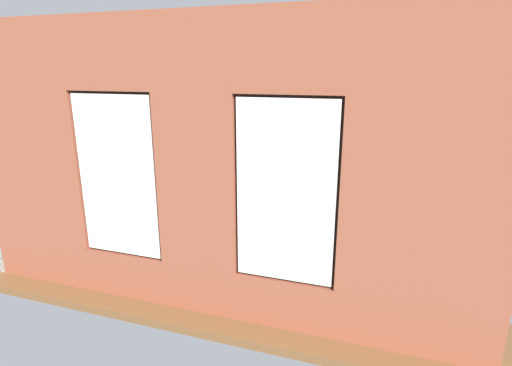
{
  "coord_description": "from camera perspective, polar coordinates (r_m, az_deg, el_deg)",
  "views": [
    {
      "loc": [
        -1.89,
        6.18,
        2.69
      ],
      "look_at": [
        0.04,
        0.4,
        0.96
      ],
      "focal_mm": 28.0,
      "sensor_mm": 36.0,
      "label": 1
    }
  ],
  "objects": [
    {
      "name": "coffee_table",
      "position": [
        6.72,
        -0.19,
        -4.36
      ],
      "size": [
        1.26,
        0.79,
        0.42
      ],
      "color": "tan",
      "rests_on": "ground_plane"
    },
    {
      "name": "couch_left",
      "position": [
        6.48,
        21.35,
        -6.62
      ],
      "size": [
        0.88,
        1.81,
        0.8
      ],
      "rotation": [
        0.0,
        0.0,
        1.57
      ],
      "color": "black",
      "rests_on": "ground_plane"
    },
    {
      "name": "media_console",
      "position": [
        7.81,
        -18.81,
        -3.03
      ],
      "size": [
        0.99,
        0.42,
        0.55
      ],
      "primitive_type": "cube",
      "color": "black",
      "rests_on": "ground_plane"
    },
    {
      "name": "couch_by_window",
      "position": [
        5.32,
        -5.81,
        -10.55
      ],
      "size": [
        1.89,
        0.87,
        0.8
      ],
      "color": "black",
      "rests_on": "ground_plane"
    },
    {
      "name": "potted_plant_between_couches",
      "position": [
        4.88,
        9.82,
        -9.53
      ],
      "size": [
        0.7,
        0.8,
        1.32
      ],
      "color": "#9E5638",
      "rests_on": "ground_plane"
    },
    {
      "name": "potted_plant_near_tv",
      "position": [
        6.7,
        -20.06,
        -3.74
      ],
      "size": [
        0.62,
        0.62,
        0.84
      ],
      "color": "beige",
      "rests_on": "ground_plane"
    },
    {
      "name": "table_plant_small",
      "position": [
        6.53,
        0.27,
        -3.38
      ],
      "size": [
        0.14,
        0.14,
        0.22
      ],
      "color": "brown",
      "rests_on": "coffee_table"
    },
    {
      "name": "potted_plant_foreground_right",
      "position": [
        9.34,
        -9.49,
        2.69
      ],
      "size": [
        0.87,
        1.06,
        1.46
      ],
      "color": "#9E5638",
      "rests_on": "ground_plane"
    },
    {
      "name": "potted_plant_by_left_couch",
      "position": [
        7.7,
        18.11,
        -1.78
      ],
      "size": [
        0.43,
        0.43,
        0.68
      ],
      "color": "#47423D",
      "rests_on": "ground_plane"
    },
    {
      "name": "brick_wall_with_windows",
      "position": [
        4.27,
        -8.5,
        1.23
      ],
      "size": [
        6.11,
        0.3,
        3.25
      ],
      "color": "#9E5138",
      "rests_on": "ground_plane"
    },
    {
      "name": "tv_flatscreen",
      "position": [
        7.64,
        -19.21,
        1.42
      ],
      "size": [
        1.07,
        0.2,
        0.7
      ],
      "color": "black",
      "rests_on": "media_console"
    },
    {
      "name": "ground_plane",
      "position": [
        7.02,
        1.34,
        -7.09
      ],
      "size": [
        6.71,
        5.77,
        0.1
      ],
      "primitive_type": "cube",
      "color": "brown"
    },
    {
      "name": "white_wall_right",
      "position": [
        7.8,
        -20.79,
        7.01
      ],
      "size": [
        0.1,
        4.77,
        3.25
      ],
      "primitive_type": "cube",
      "color": "silver",
      "rests_on": "ground_plane"
    },
    {
      "name": "cup_ceramic",
      "position": [
        6.71,
        -3.59,
        -3.5
      ],
      "size": [
        0.09,
        0.09,
        0.1
      ],
      "primitive_type": "cylinder",
      "color": "#4C4C51",
      "rests_on": "coffee_table"
    },
    {
      "name": "candle_jar",
      "position": [
        6.72,
        3.01,
        -3.39
      ],
      "size": [
        0.08,
        0.08,
        0.12
      ],
      "primitive_type": "cylinder",
      "color": "#B7333D",
      "rests_on": "coffee_table"
    },
    {
      "name": "potted_plant_mid_room_small",
      "position": [
        7.57,
        8.04,
        -2.61
      ],
      "size": [
        0.33,
        0.33,
        0.47
      ],
      "color": "#9E5638",
      "rests_on": "ground_plane"
    },
    {
      "name": "remote_gray",
      "position": [
        6.7,
        -0.19,
        -3.86
      ],
      "size": [
        0.14,
        0.17,
        0.02
      ],
      "primitive_type": "cube",
      "rotation": [
        0.0,
        0.0,
        2.54
      ],
      "color": "#59595B",
      "rests_on": "coffee_table"
    },
    {
      "name": "potted_plant_corner_far_left",
      "position": [
        4.75,
        24.36,
        -11.79
      ],
      "size": [
        0.79,
        0.83,
        1.27
      ],
      "color": "gray",
      "rests_on": "ground_plane"
    }
  ]
}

